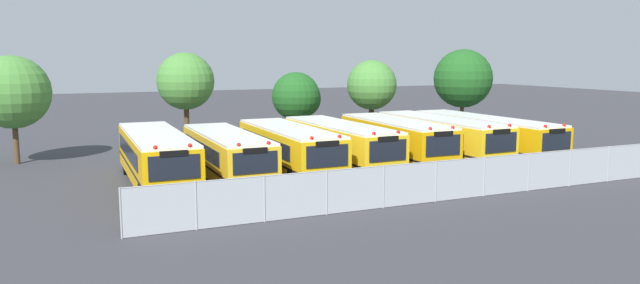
{
  "coord_description": "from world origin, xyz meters",
  "views": [
    {
      "loc": [
        -13.93,
        -28.33,
        6.03
      ],
      "look_at": [
        -1.27,
        0.0,
        1.6
      ],
      "focal_mm": 33.35,
      "sensor_mm": 36.0,
      "label": 1
    }
  ],
  "objects_px": {
    "school_bus_5": "(440,137)",
    "tree_0": "(14,91)",
    "school_bus_4": "(396,141)",
    "tree_1": "(186,82)",
    "school_bus_3": "(340,144)",
    "tree_3": "(373,84)",
    "tree_2": "(298,97)",
    "school_bus_1": "(227,154)",
    "school_bus_2": "(289,149)",
    "tree_4": "(463,79)",
    "school_bus_0": "(156,156)",
    "school_bus_6": "(484,135)"
  },
  "relations": [
    {
      "from": "school_bus_5",
      "to": "tree_0",
      "type": "bearing_deg",
      "value": -23.09
    },
    {
      "from": "school_bus_4",
      "to": "tree_2",
      "type": "height_order",
      "value": "tree_2"
    },
    {
      "from": "school_bus_0",
      "to": "school_bus_6",
      "type": "bearing_deg",
      "value": -179.12
    },
    {
      "from": "tree_0",
      "to": "tree_3",
      "type": "height_order",
      "value": "tree_0"
    },
    {
      "from": "school_bus_4",
      "to": "tree_3",
      "type": "height_order",
      "value": "tree_3"
    },
    {
      "from": "tree_3",
      "to": "tree_1",
      "type": "bearing_deg",
      "value": 176.89
    },
    {
      "from": "school_bus_6",
      "to": "tree_2",
      "type": "height_order",
      "value": "tree_2"
    },
    {
      "from": "tree_0",
      "to": "tree_4",
      "type": "distance_m",
      "value": 31.52
    },
    {
      "from": "school_bus_4",
      "to": "school_bus_6",
      "type": "xyz_separation_m",
      "value": [
        6.33,
        0.19,
        -0.05
      ]
    },
    {
      "from": "school_bus_1",
      "to": "tree_3",
      "type": "relative_size",
      "value": 1.61
    },
    {
      "from": "school_bus_2",
      "to": "school_bus_4",
      "type": "xyz_separation_m",
      "value": [
        6.46,
        0.19,
        0.03
      ]
    },
    {
      "from": "school_bus_5",
      "to": "tree_0",
      "type": "relative_size",
      "value": 1.69
    },
    {
      "from": "school_bus_1",
      "to": "tree_2",
      "type": "xyz_separation_m",
      "value": [
        8.04,
        10.55,
        1.94
      ]
    },
    {
      "from": "tree_0",
      "to": "tree_2",
      "type": "height_order",
      "value": "tree_0"
    },
    {
      "from": "school_bus_1",
      "to": "school_bus_5",
      "type": "height_order",
      "value": "school_bus_5"
    },
    {
      "from": "school_bus_0",
      "to": "school_bus_6",
      "type": "relative_size",
      "value": 0.92
    },
    {
      "from": "school_bus_5",
      "to": "school_bus_1",
      "type": "bearing_deg",
      "value": 0.45
    },
    {
      "from": "school_bus_2",
      "to": "tree_0",
      "type": "xyz_separation_m",
      "value": [
        -12.89,
        9.45,
        2.76
      ]
    },
    {
      "from": "school_bus_0",
      "to": "school_bus_1",
      "type": "bearing_deg",
      "value": 174.99
    },
    {
      "from": "tree_2",
      "to": "school_bus_2",
      "type": "bearing_deg",
      "value": -114.3
    },
    {
      "from": "school_bus_2",
      "to": "tree_3",
      "type": "height_order",
      "value": "tree_3"
    },
    {
      "from": "school_bus_0",
      "to": "school_bus_1",
      "type": "relative_size",
      "value": 1.12
    },
    {
      "from": "school_bus_5",
      "to": "school_bus_6",
      "type": "relative_size",
      "value": 0.91
    },
    {
      "from": "school_bus_2",
      "to": "tree_2",
      "type": "bearing_deg",
      "value": -114.03
    },
    {
      "from": "tree_3",
      "to": "tree_4",
      "type": "distance_m",
      "value": 8.48
    },
    {
      "from": "school_bus_3",
      "to": "school_bus_4",
      "type": "distance_m",
      "value": 3.39
    },
    {
      "from": "tree_1",
      "to": "tree_2",
      "type": "distance_m",
      "value": 7.96
    },
    {
      "from": "school_bus_0",
      "to": "school_bus_2",
      "type": "bearing_deg",
      "value": 177.69
    },
    {
      "from": "tree_2",
      "to": "tree_3",
      "type": "height_order",
      "value": "tree_3"
    },
    {
      "from": "school_bus_5",
      "to": "school_bus_4",
      "type": "bearing_deg",
      "value": 2.13
    },
    {
      "from": "school_bus_4",
      "to": "tree_1",
      "type": "distance_m",
      "value": 14.19
    },
    {
      "from": "school_bus_1",
      "to": "school_bus_5",
      "type": "relative_size",
      "value": 0.91
    },
    {
      "from": "school_bus_1",
      "to": "tree_2",
      "type": "relative_size",
      "value": 1.87
    },
    {
      "from": "school_bus_0",
      "to": "school_bus_2",
      "type": "distance_m",
      "value": 6.61
    },
    {
      "from": "school_bus_3",
      "to": "tree_2",
      "type": "relative_size",
      "value": 1.98
    },
    {
      "from": "school_bus_2",
      "to": "tree_0",
      "type": "distance_m",
      "value": 16.22
    },
    {
      "from": "school_bus_0",
      "to": "school_bus_4",
      "type": "distance_m",
      "value": 13.06
    },
    {
      "from": "tree_0",
      "to": "tree_2",
      "type": "xyz_separation_m",
      "value": [
        17.67,
        1.13,
        -0.88
      ]
    },
    {
      "from": "tree_0",
      "to": "tree_3",
      "type": "bearing_deg",
      "value": 0.14
    },
    {
      "from": "school_bus_1",
      "to": "tree_3",
      "type": "height_order",
      "value": "tree_3"
    },
    {
      "from": "tree_1",
      "to": "school_bus_2",
      "type": "bearing_deg",
      "value": -73.19
    },
    {
      "from": "tree_2",
      "to": "tree_4",
      "type": "distance_m",
      "value": 13.89
    },
    {
      "from": "school_bus_3",
      "to": "tree_3",
      "type": "relative_size",
      "value": 1.7
    },
    {
      "from": "school_bus_3",
      "to": "school_bus_5",
      "type": "height_order",
      "value": "school_bus_5"
    },
    {
      "from": "tree_1",
      "to": "tree_4",
      "type": "height_order",
      "value": "tree_4"
    },
    {
      "from": "school_bus_4",
      "to": "tree_3",
      "type": "relative_size",
      "value": 1.62
    },
    {
      "from": "tree_0",
      "to": "school_bus_0",
      "type": "bearing_deg",
      "value": -55.31
    },
    {
      "from": "tree_4",
      "to": "tree_3",
      "type": "bearing_deg",
      "value": -175.11
    },
    {
      "from": "school_bus_6",
      "to": "tree_2",
      "type": "relative_size",
      "value": 2.27
    },
    {
      "from": "school_bus_5",
      "to": "tree_4",
      "type": "height_order",
      "value": "tree_4"
    }
  ]
}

